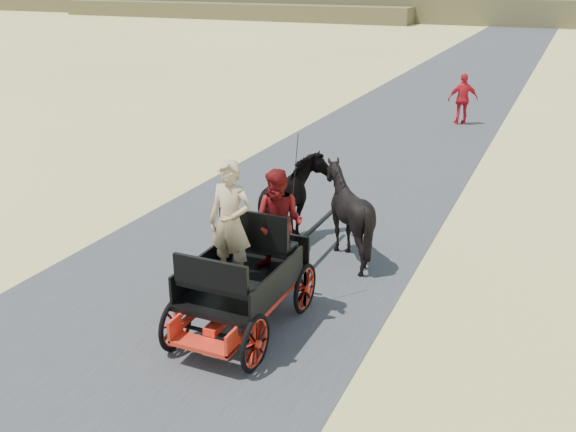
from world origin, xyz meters
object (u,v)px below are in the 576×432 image
at_px(horse_right, 347,213).
at_px(pedestrian, 463,99).
at_px(horse_left, 292,205).
at_px(carriage, 244,305).

height_order(horse_right, pedestrian, pedestrian).
relative_size(horse_left, pedestrian, 1.16).
distance_m(carriage, pedestrian, 14.87).
distance_m(horse_right, pedestrian, 11.85).
bearing_deg(horse_right, horse_left, 0.00).
bearing_deg(carriage, pedestrian, 87.77).
xyz_separation_m(horse_left, pedestrian, (1.13, 11.85, 0.02)).
xyz_separation_m(carriage, horse_right, (0.55, 3.00, 0.49)).
bearing_deg(horse_right, pedestrian, -90.14).
bearing_deg(horse_right, carriage, 79.61).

